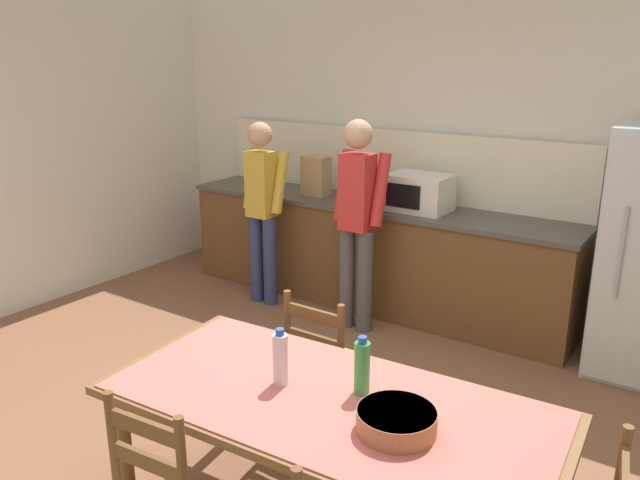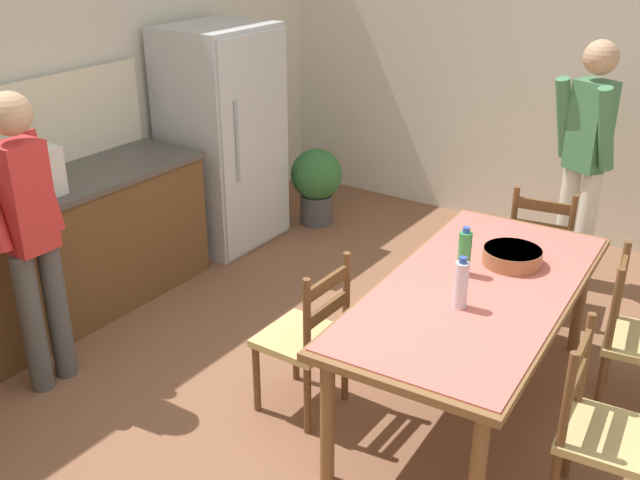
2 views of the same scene
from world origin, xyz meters
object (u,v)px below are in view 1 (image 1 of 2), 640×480
chair_side_far_left (327,365)px  person_at_counter (357,215)px  bottle_near_centre (280,359)px  person_at_sink (262,204)px  bottle_off_centre (362,367)px  dining_table (328,414)px  microwave (419,193)px  paper_bag (316,176)px  serving_bowl (397,419)px

chair_side_far_left → person_at_counter: (-0.63, 1.38, 0.52)m
bottle_near_centre → person_at_sink: size_ratio=0.17×
bottle_off_centre → chair_side_far_left: size_ratio=0.30×
dining_table → chair_side_far_left: (-0.50, 0.73, -0.24)m
microwave → dining_table: microwave is taller
microwave → paper_bag: 1.03m
paper_bag → person_at_counter: person_at_counter is taller
dining_table → person_at_sink: (-2.11, 2.13, 0.24)m
bottle_near_centre → serving_bowl: 0.61m
bottle_off_centre → serving_bowl: (0.26, -0.17, -0.07)m
serving_bowl → paper_bag: bearing=129.8°
chair_side_far_left → bottle_off_centre: bearing=134.4°
person_at_sink → person_at_counter: (0.98, -0.02, 0.05)m
bottle_off_centre → serving_bowl: size_ratio=0.84×
paper_bag → chair_side_far_left: size_ratio=0.40×
paper_bag → dining_table: size_ratio=0.18×
paper_bag → person_at_counter: bearing=-34.3°
paper_bag → bottle_near_centre: paper_bag is taller
paper_bag → microwave: bearing=0.4°
serving_bowl → person_at_sink: person_at_sink is taller
paper_bag → person_at_counter: (0.75, -0.51, -0.15)m
chair_side_far_left → person_at_sink: person_at_sink is taller
dining_table → person_at_sink: size_ratio=1.26×
paper_bag → person_at_sink: bearing=-115.4°
bottle_near_centre → chair_side_far_left: size_ratio=0.30×
microwave → chair_side_far_left: bearing=-79.5°
paper_bag → person_at_sink: 0.58m
dining_table → person_at_sink: 3.01m
bottle_off_centre → chair_side_far_left: bottle_off_centre is taller
microwave → person_at_counter: person_at_counter is taller
dining_table → bottle_off_centre: (0.09, 0.12, 0.20)m
microwave → person_at_sink: person_at_sink is taller
microwave → paper_bag: size_ratio=1.39×
bottle_off_centre → paper_bag: bearing=128.2°
serving_bowl → person_at_counter: 2.62m
bottle_off_centre → person_at_sink: 2.98m
bottle_near_centre → person_at_sink: (-1.86, 2.14, 0.04)m
microwave → person_at_sink: bearing=-158.4°
microwave → bottle_near_centre: bearing=-77.3°
paper_bag → person_at_sink: size_ratio=0.22×
chair_side_far_left → paper_bag: bearing=-53.5°
chair_side_far_left → microwave: bearing=-79.2°
person_at_counter → bottle_off_centre: bearing=-148.5°
person_at_sink → person_at_counter: person_at_counter is taller
dining_table → chair_side_far_left: chair_side_far_left is taller
paper_bag → person_at_counter: 0.92m
person_at_sink → serving_bowl: bearing=-131.5°
dining_table → bottle_off_centre: size_ratio=7.60×
dining_table → chair_side_far_left: bearing=124.1°
paper_bag → chair_side_far_left: (1.38, -1.89, -0.67)m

